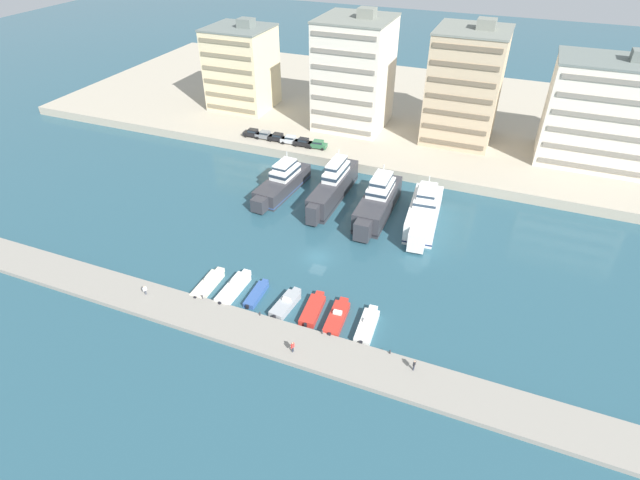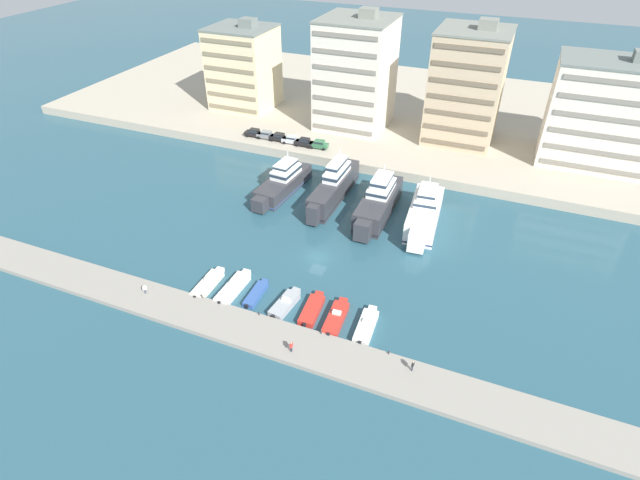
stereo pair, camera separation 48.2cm
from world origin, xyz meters
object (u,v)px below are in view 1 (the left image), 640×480
motorboat_grey_center_left (286,304)px  pedestrian_near_edge (145,289)px  motorboat_blue_mid_left (257,294)px  car_black_far_left (253,133)px  pedestrian_mid_deck (293,346)px  yacht_charcoal_far_left (282,182)px  pedestrian_far_side (414,364)px  car_grey_left (265,135)px  motorboat_cream_far_left (208,284)px  yacht_white_center_left (424,212)px  yacht_charcoal_mid_left (378,201)px  motorboat_white_left (234,288)px  car_black_mid_left (277,137)px  car_green_center_right (318,144)px  motorboat_white_mid_right (367,325)px  yacht_charcoal_left (333,186)px  car_black_center (303,142)px  motorboat_red_center (313,309)px  motorboat_red_center_right (337,318)px

motorboat_grey_center_left → pedestrian_near_edge: pedestrian_near_edge is taller
motorboat_blue_mid_left → motorboat_grey_center_left: (4.86, -0.42, 0.13)m
car_black_far_left → pedestrian_mid_deck: bearing=-57.4°
yacht_charcoal_far_left → pedestrian_far_side: size_ratio=11.23×
motorboat_blue_mid_left → pedestrian_near_edge: pedestrian_near_edge is taller
car_black_far_left → car_grey_left: same height
motorboat_blue_mid_left → car_black_far_left: bearing=118.6°
motorboat_cream_far_left → motorboat_blue_mid_left: size_ratio=1.19×
yacht_white_center_left → car_black_far_left: (-43.02, 18.10, 0.52)m
yacht_charcoal_mid_left → motorboat_white_left: yacht_charcoal_mid_left is taller
motorboat_grey_center_left → car_black_mid_left: size_ratio=1.62×
motorboat_blue_mid_left → car_black_far_left: 52.12m
yacht_charcoal_mid_left → pedestrian_near_edge: 41.94m
car_green_center_right → pedestrian_mid_deck: 56.87m
pedestrian_far_side → yacht_charcoal_far_left: bearing=134.6°
motorboat_cream_far_left → motorboat_blue_mid_left: bearing=5.1°
motorboat_white_left → motorboat_grey_center_left: size_ratio=1.21×
motorboat_white_left → car_black_mid_left: bearing=108.2°
motorboat_white_left → motorboat_grey_center_left: motorboat_white_left is taller
motorboat_grey_center_left → car_green_center_right: bearing=106.8°
motorboat_cream_far_left → motorboat_blue_mid_left: 7.70m
yacht_white_center_left → motorboat_grey_center_left: (-13.21, -28.01, -1.91)m
motorboat_grey_center_left → yacht_charcoal_mid_left: bearing=80.4°
car_black_far_left → car_black_mid_left: 6.25m
car_black_far_left → pedestrian_far_side: car_black_far_left is taller
motorboat_cream_far_left → motorboat_white_mid_right: motorboat_white_mid_right is taller
yacht_charcoal_left → motorboat_cream_far_left: size_ratio=2.76×
yacht_charcoal_far_left → yacht_charcoal_mid_left: 19.30m
car_grey_left → car_black_center: size_ratio=1.00×
motorboat_white_mid_right → motorboat_white_left: bearing=-179.9°
motorboat_blue_mid_left → yacht_charcoal_mid_left: bearing=70.9°
yacht_charcoal_far_left → car_black_center: size_ratio=4.35×
yacht_white_center_left → motorboat_blue_mid_left: 33.04m
motorboat_cream_far_left → car_black_mid_left: size_ratio=1.82×
motorboat_cream_far_left → car_grey_left: bearing=107.0°
car_green_center_right → motorboat_blue_mid_left: bearing=-78.8°
motorboat_white_mid_right → car_black_center: 54.08m
yacht_charcoal_mid_left → motorboat_cream_far_left: bearing=-121.1°
yacht_charcoal_left → yacht_charcoal_mid_left: size_ratio=1.06×
car_black_center → pedestrian_mid_deck: bearing=-67.8°
car_green_center_right → pedestrian_near_edge: (-5.49, -51.79, -1.36)m
motorboat_white_left → motorboat_red_center: bearing=1.0°
car_grey_left → motorboat_red_center_right: bearing=-53.3°
yacht_white_center_left → pedestrian_near_edge: size_ratio=11.63×
car_grey_left → car_black_mid_left: bearing=-0.6°
yacht_white_center_left → motorboat_red_center_right: size_ratio=2.41×
yacht_white_center_left → motorboat_cream_far_left: yacht_white_center_left is taller
motorboat_red_center_right → pedestrian_far_side: 12.83m
yacht_charcoal_left → motorboat_blue_mid_left: size_ratio=3.27×
motorboat_grey_center_left → car_black_far_left: 54.96m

